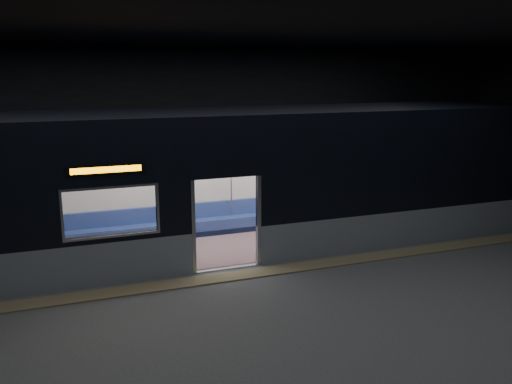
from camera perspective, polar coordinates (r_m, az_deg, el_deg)
station_floor at (r=11.12m, az=-1.39°, el=-9.91°), size 24.00×14.00×0.01m
station_envelope at (r=10.28m, az=-1.50°, el=9.33°), size 24.00×14.00×5.00m
tactile_strip at (r=11.59m, az=-2.30°, el=-8.83°), size 22.80×0.50×0.03m
metro_car at (r=12.93m, az=-5.17°, el=1.84°), size 18.00×3.04×3.35m
passenger at (r=15.15m, az=5.35°, el=-0.54°), size 0.41×0.71×1.41m
handbag at (r=14.99m, az=5.87°, el=-1.19°), size 0.29×0.25×0.14m
transit_map at (r=15.05m, az=2.91°, el=2.09°), size 1.09×0.03×0.71m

